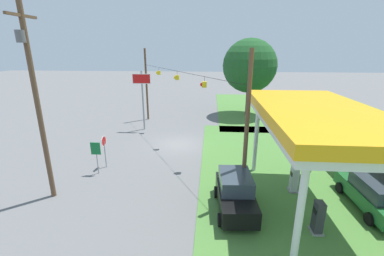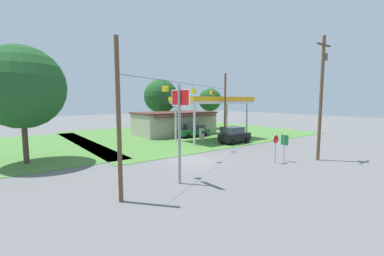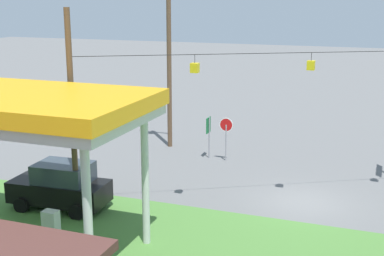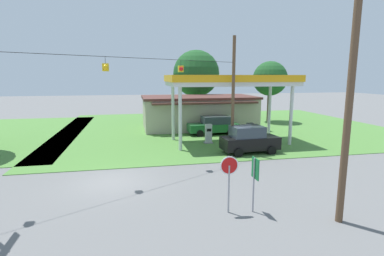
% 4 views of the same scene
% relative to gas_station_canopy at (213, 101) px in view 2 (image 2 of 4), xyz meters
% --- Properties ---
extents(ground_plane, '(160.00, 160.00, 0.00)m').
position_rel_gas_station_canopy_xyz_m(ground_plane, '(-9.65, -8.29, -5.36)').
color(ground_plane, slate).
extents(grass_verge_station_corner, '(36.00, 28.00, 0.04)m').
position_rel_gas_station_canopy_xyz_m(grass_verge_station_corner, '(2.00, 8.06, -5.34)').
color(grass_verge_station_corner, '#4C7F38').
rests_on(grass_verge_station_corner, ground).
extents(gas_station_canopy, '(10.82, 5.43, 5.90)m').
position_rel_gas_station_canopy_xyz_m(gas_station_canopy, '(0.00, 0.00, 0.00)').
color(gas_station_canopy, silver).
rests_on(gas_station_canopy, ground).
extents(gas_station_store, '(12.48, 7.26, 3.60)m').
position_rel_gas_station_canopy_xyz_m(gas_station_store, '(-0.96, 8.04, -3.55)').
color(gas_station_store, '#B2A893').
rests_on(gas_station_store, ground).
extents(fuel_pump_near, '(0.71, 0.56, 1.70)m').
position_rel_gas_station_canopy_xyz_m(fuel_pump_near, '(-1.91, -0.00, -4.55)').
color(fuel_pump_near, gray).
rests_on(fuel_pump_near, ground).
extents(fuel_pump_far, '(0.71, 0.56, 1.70)m').
position_rel_gas_station_canopy_xyz_m(fuel_pump_far, '(1.91, -0.00, -4.55)').
color(fuel_pump_far, gray).
rests_on(fuel_pump_far, ground).
extents(car_at_pumps_front, '(4.40, 2.30, 2.10)m').
position_rel_gas_station_canopy_xyz_m(car_at_pumps_front, '(0.27, -3.84, -4.31)').
color(car_at_pumps_front, black).
rests_on(car_at_pumps_front, ground).
extents(car_at_pumps_rear, '(5.02, 2.17, 1.86)m').
position_rel_gas_station_canopy_xyz_m(car_at_pumps_rear, '(-0.35, 3.84, -4.41)').
color(car_at_pumps_rear, '#1E602D').
rests_on(car_at_pumps_rear, ground).
extents(stop_sign_roadside, '(0.80, 0.08, 2.50)m').
position_rel_gas_station_canopy_xyz_m(stop_sign_roadside, '(-4.46, -13.18, -3.55)').
color(stop_sign_roadside, '#99999E').
rests_on(stop_sign_roadside, ground).
extents(stop_sign_overhead, '(0.22, 1.97, 6.44)m').
position_rel_gas_station_canopy_xyz_m(stop_sign_overhead, '(-14.12, -12.69, -0.85)').
color(stop_sign_overhead, gray).
rests_on(stop_sign_overhead, ground).
extents(route_sign, '(0.10, 0.70, 2.40)m').
position_rel_gas_station_canopy_xyz_m(route_sign, '(-3.36, -13.33, -3.65)').
color(route_sign, gray).
rests_on(route_sign, ground).
extents(utility_pole_main, '(2.20, 0.44, 11.06)m').
position_rel_gas_station_canopy_xyz_m(utility_pole_main, '(-0.27, -14.84, 0.79)').
color(utility_pole_main, brown).
rests_on(utility_pole_main, ground).
extents(signal_span_gantry, '(17.76, 10.24, 8.72)m').
position_rel_gas_station_canopy_xyz_m(signal_span_gantry, '(-9.65, -8.30, -0.69)').
color(signal_span_gantry, brown).
rests_on(signal_span_gantry, ground).
extents(tree_behind_station, '(6.01, 6.01, 9.16)m').
position_rel_gas_station_canopy_xyz_m(tree_behind_station, '(0.04, 13.97, 0.78)').
color(tree_behind_station, '#4C3828').
rests_on(tree_behind_station, ground).
extents(tree_west_verge, '(6.95, 6.95, 10.01)m').
position_rel_gas_station_canopy_xyz_m(tree_west_verge, '(-21.71, -0.39, 1.16)').
color(tree_west_verge, '#4C3828').
rests_on(tree_west_verge, ground).
extents(tree_far_back, '(4.33, 4.33, 7.68)m').
position_rel_gas_station_canopy_xyz_m(tree_far_back, '(8.89, 10.79, 0.11)').
color(tree_far_back, '#4C3828').
rests_on(tree_far_back, ground).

